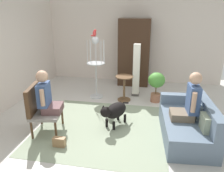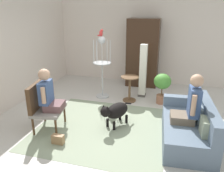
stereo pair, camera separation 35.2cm
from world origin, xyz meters
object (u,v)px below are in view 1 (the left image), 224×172
(person_on_armchair, at_px, (46,95))
(column_lamp, at_px, (136,71))
(couch, at_px, (189,124))
(handbag, at_px, (59,142))
(potted_plant, at_px, (156,83))
(round_end_table, at_px, (124,87))
(armchair, at_px, (40,106))
(bird_cage_stand, at_px, (96,63))
(armoire_cabinet, at_px, (134,53))
(parrot, at_px, (94,33))
(person_on_couch, at_px, (190,101))
(dog, at_px, (115,111))

(person_on_armchair, bearing_deg, column_lamp, 56.17)
(couch, distance_m, handbag, 2.42)
(couch, relative_size, potted_plant, 2.10)
(round_end_table, relative_size, handbag, 3.03)
(armchair, bearing_deg, couch, 6.16)
(person_on_armchair, xyz_separation_m, column_lamp, (1.53, 2.28, -0.06))
(bird_cage_stand, bearing_deg, armoire_cabinet, 55.79)
(couch, bearing_deg, parrot, 143.41)
(person_on_armchair, distance_m, bird_cage_stand, 2.01)
(couch, bearing_deg, handbag, -161.88)
(couch, xyz_separation_m, armoire_cabinet, (-1.33, 2.97, 0.74))
(person_on_couch, bearing_deg, potted_plant, 109.38)
(potted_plant, bearing_deg, parrot, 178.85)
(potted_plant, height_order, column_lamp, column_lamp)
(column_lamp, bearing_deg, parrot, -162.58)
(person_on_couch, bearing_deg, round_end_table, 131.39)
(dog, bearing_deg, parrot, 117.95)
(round_end_table, distance_m, bird_cage_stand, 0.98)
(armchair, height_order, person_on_armchair, person_on_armchair)
(couch, bearing_deg, person_on_couch, -139.18)
(person_on_couch, distance_m, armoire_cabinet, 3.28)
(dog, bearing_deg, couch, -6.90)
(person_on_armchair, relative_size, bird_cage_stand, 0.50)
(person_on_armchair, xyz_separation_m, potted_plant, (2.08, 1.91, -0.25))
(round_end_table, distance_m, dog, 1.39)
(couch, height_order, armoire_cabinet, armoire_cabinet)
(potted_plant, bearing_deg, round_end_table, -175.44)
(person_on_armchair, bearing_deg, bird_cage_stand, 76.27)
(potted_plant, relative_size, armoire_cabinet, 0.39)
(person_on_couch, relative_size, parrot, 4.93)
(parrot, bearing_deg, bird_cage_stand, -0.00)
(parrot, bearing_deg, round_end_table, -7.01)
(dog, relative_size, column_lamp, 0.57)
(round_end_table, distance_m, handbag, 2.48)
(round_end_table, bearing_deg, bird_cage_stand, 172.85)
(person_on_couch, relative_size, column_lamp, 0.62)
(couch, height_order, armchair, armchair)
(armchair, height_order, armoire_cabinet, armoire_cabinet)
(potted_plant, bearing_deg, armoire_cabinet, 118.05)
(potted_plant, bearing_deg, armchair, -138.96)
(column_lamp, bearing_deg, couch, -59.60)
(round_end_table, height_order, dog, round_end_table)
(person_on_couch, xyz_separation_m, round_end_table, (-1.41, 1.59, -0.38))
(couch, distance_m, armoire_cabinet, 3.34)
(couch, relative_size, parrot, 9.13)
(person_on_couch, distance_m, parrot, 2.94)
(person_on_armchair, relative_size, round_end_table, 1.23)
(couch, xyz_separation_m, bird_cage_stand, (-2.22, 1.66, 0.69))
(person_on_couch, distance_m, dog, 1.49)
(couch, xyz_separation_m, potted_plant, (-0.62, 1.63, 0.24))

